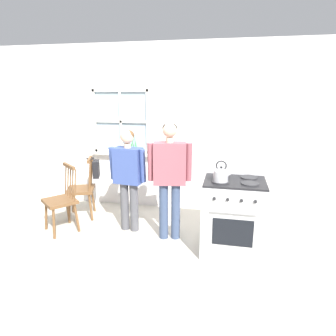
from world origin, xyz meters
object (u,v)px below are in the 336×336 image
(chair_near_wall, at_px, (61,201))
(handbag, at_px, (96,169))
(chair_by_window, at_px, (82,190))
(stove, at_px, (233,215))
(kettle, at_px, (221,174))
(person_elderly_left, at_px, (128,172))
(potted_plant, at_px, (134,149))
(person_teen_center, at_px, (170,171))

(chair_near_wall, xyz_separation_m, handbag, (0.27, 0.59, 0.34))
(chair_by_window, height_order, stove, stove)
(kettle, height_order, handbag, kettle)
(handbag, bearing_deg, person_elderly_left, -29.64)
(chair_by_window, bearing_deg, chair_near_wall, -24.80)
(person_elderly_left, height_order, potted_plant, person_elderly_left)
(chair_near_wall, relative_size, handbag, 3.11)
(chair_near_wall, bearing_deg, potted_plant, 96.56)
(chair_by_window, xyz_separation_m, person_elderly_left, (0.88, -0.30, 0.41))
(chair_by_window, bearing_deg, stove, 56.49)
(person_teen_center, bearing_deg, kettle, -33.74)
(person_teen_center, relative_size, potted_plant, 5.20)
(person_elderly_left, distance_m, potted_plant, 0.93)
(kettle, height_order, potted_plant, potted_plant)
(person_teen_center, bearing_deg, person_elderly_left, 158.04)
(person_teen_center, distance_m, handbag, 1.38)
(kettle, bearing_deg, chair_by_window, 161.57)
(person_elderly_left, xyz_separation_m, potted_plant, (-0.20, 0.90, 0.15))
(kettle, xyz_separation_m, handbag, (-1.94, 0.80, -0.24))
(stove, bearing_deg, kettle, -141.50)
(person_elderly_left, relative_size, stove, 1.34)
(kettle, distance_m, handbag, 2.11)
(chair_near_wall, xyz_separation_m, person_elderly_left, (0.93, 0.22, 0.41))
(chair_near_wall, relative_size, kettle, 3.87)
(person_teen_center, height_order, potted_plant, person_teen_center)
(person_teen_center, xyz_separation_m, handbag, (-1.28, 0.51, -0.16))
(chair_by_window, relative_size, person_teen_center, 0.61)
(person_elderly_left, bearing_deg, person_teen_center, -4.97)
(person_elderly_left, bearing_deg, stove, -4.40)
(chair_near_wall, relative_size, potted_plant, 3.15)
(stove, xyz_separation_m, kettle, (-0.17, -0.13, 0.55))
(kettle, relative_size, handbag, 0.80)
(chair_by_window, relative_size, kettle, 3.87)
(chair_near_wall, distance_m, stove, 2.38)
(potted_plant, bearing_deg, person_elderly_left, -77.11)
(person_teen_center, xyz_separation_m, potted_plant, (-0.82, 1.02, 0.06))
(person_teen_center, distance_m, kettle, 0.73)
(person_teen_center, xyz_separation_m, kettle, (0.66, -0.29, 0.08))
(chair_near_wall, height_order, person_teen_center, person_teen_center)
(chair_near_wall, height_order, handbag, same)
(chair_near_wall, bearing_deg, person_teen_center, 43.05)
(stove, bearing_deg, potted_plant, 144.28)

